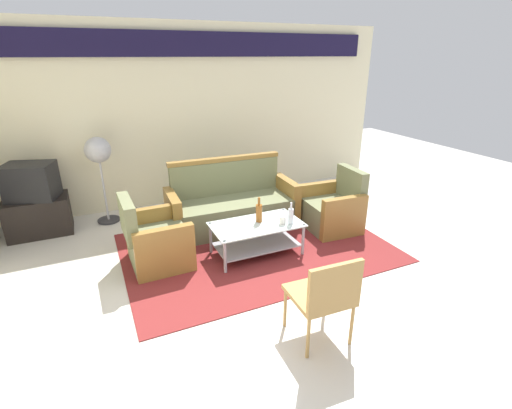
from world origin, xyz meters
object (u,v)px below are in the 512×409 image
at_px(couch, 232,206).
at_px(cup, 283,220).
at_px(television, 31,181).
at_px(wicker_chair, 325,293).
at_px(bottle_brown, 259,213).
at_px(armchair_left, 156,242).
at_px(tv_stand, 39,216).
at_px(bottle_clear, 291,216).
at_px(pedestal_fan, 99,155).
at_px(coffee_table, 257,234).
at_px(armchair_right, 333,209).

distance_m(couch, cup, 1.06).
distance_m(television, wicker_chair, 4.16).
distance_m(couch, bottle_brown, 0.85).
xyz_separation_m(armchair_left, cup, (1.46, -0.41, 0.17)).
bearing_deg(wicker_chair, tv_stand, 127.03).
bearing_deg(bottle_clear, pedestal_fan, 134.96).
relative_size(television, wicker_chair, 0.84).
bearing_deg(cup, coffee_table, 155.55).
height_order(coffee_table, tv_stand, tv_stand).
relative_size(couch, pedestal_fan, 1.44).
distance_m(armchair_right, bottle_brown, 1.28).
relative_size(armchair_left, armchair_right, 1.00).
distance_m(bottle_clear, bottle_brown, 0.39).
relative_size(cup, wicker_chair, 0.12).
relative_size(couch, bottle_brown, 5.80).
xyz_separation_m(cup, television, (-2.77, 1.91, 0.30)).
height_order(armchair_right, tv_stand, armchair_right).
height_order(tv_stand, pedestal_fan, pedestal_fan).
xyz_separation_m(tv_stand, television, (0.00, 0.00, 0.50)).
bearing_deg(television, wicker_chair, 141.37).
height_order(armchair_left, coffee_table, armchair_left).
height_order(bottle_clear, television, television).
height_order(bottle_clear, tv_stand, bottle_clear).
distance_m(tv_stand, pedestal_fan, 1.16).
bearing_deg(bottle_clear, tv_stand, 145.93).
xyz_separation_m(armchair_left, pedestal_fan, (-0.43, 1.54, 0.73)).
bearing_deg(cup, pedestal_fan, 134.00).
height_order(television, pedestal_fan, pedestal_fan).
distance_m(armchair_right, pedestal_fan, 3.39).
xyz_separation_m(bottle_brown, tv_stand, (-2.54, 1.72, -0.27)).
xyz_separation_m(couch, tv_stand, (-2.50, 0.90, -0.06)).
bearing_deg(armchair_right, wicker_chair, 146.11).
bearing_deg(armchair_right, couch, 66.67).
distance_m(couch, tv_stand, 2.66).
bearing_deg(bottle_clear, bottle_brown, 146.53).
bearing_deg(bottle_clear, cup, 162.49).
relative_size(armchair_right, cup, 8.50).
bearing_deg(bottle_brown, pedestal_fan, 133.12).
bearing_deg(armchair_right, bottle_brown, 101.70).
distance_m(cup, tv_stand, 3.37).
bearing_deg(bottle_brown, tv_stand, 145.86).
bearing_deg(television, couch, 177.06).
height_order(couch, tv_stand, couch).
bearing_deg(tv_stand, coffee_table, -35.59).
bearing_deg(couch, tv_stand, -17.73).
distance_m(cup, television, 3.38).
bearing_deg(armchair_left, bottle_clear, 72.58).
xyz_separation_m(cup, pedestal_fan, (-1.89, 1.96, 0.55)).
xyz_separation_m(bottle_brown, wicker_chair, (-0.19, -1.70, -0.03)).
xyz_separation_m(couch, television, (-2.50, 0.90, 0.44)).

